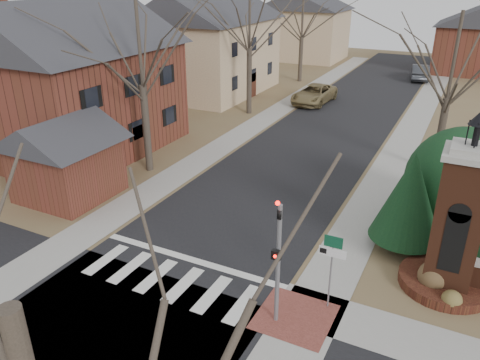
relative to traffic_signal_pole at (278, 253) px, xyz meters
The scene contains 26 objects.
ground 5.05m from the traffic_signal_pole, behind, with size 120.00×120.00×0.00m, color brown.
main_street 22.01m from the traffic_signal_pole, 101.35° to the left, with size 8.00×70.00×0.01m, color black.
cross_street 6.16m from the traffic_signal_pole, 140.28° to the right, with size 120.00×8.00×0.01m, color black.
crosswalk_zone 5.02m from the traffic_signal_pole, behind, with size 8.00×2.20×0.02m, color silver.
stop_bar 5.30m from the traffic_signal_pole, 158.11° to the left, with size 8.00×0.35×0.02m, color silver.
sidewalk_right_main 21.60m from the traffic_signal_pole, 87.59° to the left, with size 2.00×60.00×0.02m, color gray.
sidewalk_left 23.58m from the traffic_signal_pole, 113.91° to the left, with size 2.00×60.00×0.02m, color gray.
curb_apron 2.66m from the traffic_signal_pole, 40.52° to the left, with size 2.40×2.40×0.02m, color brown.
traffic_signal_pole is the anchor object (origin of this frame).
sign_post 2.02m from the traffic_signal_pole, 47.57° to the left, with size 0.90×0.07×2.75m.
brick_gate_monument 6.47m from the traffic_signal_pole, 43.24° to the left, with size 3.20×3.20×6.47m.
house_brick_left 19.81m from the traffic_signal_pole, 151.43° to the left, with size 9.80×11.80×9.42m.
house_stucco_left 31.92m from the traffic_signal_pole, 123.97° to the left, with size 9.80×12.80×9.28m.
garage_left 13.40m from the traffic_signal_pole, 163.01° to the left, with size 4.80×4.80×4.29m.
house_distant_left 50.18m from the traffic_signal_pole, 108.98° to the left, with size 10.80×8.80×8.53m.
house_distant_right 47.58m from the traffic_signal_pole, 85.55° to the left, with size 8.80×8.80×7.30m.
evergreen_near 7.06m from the traffic_signal_pole, 65.72° to the left, with size 2.80×2.80×4.10m.
evergreen_mass 10.09m from the traffic_signal_pole, 62.23° to the left, with size 4.80×4.80×4.80m, color black.
bare_tree_0 14.99m from the traffic_signal_pole, 143.29° to the left, with size 8.05×8.05×11.15m.
bare_tree_1 24.83m from the traffic_signal_pole, 117.81° to the left, with size 8.40×8.40×11.64m.
bare_tree_2 36.66m from the traffic_signal_pole, 108.92° to the left, with size 7.35×7.35×10.19m.
bare_tree_3 16.28m from the traffic_signal_pole, 78.28° to the left, with size 7.00×7.00×9.70m.
pickup_truck 27.88m from the traffic_signal_pole, 106.07° to the left, with size 2.53×5.49×1.52m, color olive.
distant_car 40.67m from the traffic_signal_pole, 91.27° to the left, with size 1.67×4.80×1.58m, color #36393F.
dry_shrub_left 6.24m from the traffic_signal_pole, 43.12° to the left, with size 1.06×1.06×1.06m, color brown.
dry_shrub_right 6.35m from the traffic_signal_pole, 32.63° to the left, with size 0.68×0.68×0.68m, color brown.
Camera 1 is at (8.66, -10.62, 10.35)m, focal length 35.00 mm.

